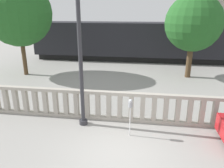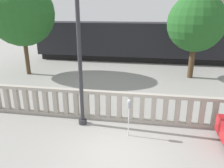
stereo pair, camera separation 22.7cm
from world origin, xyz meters
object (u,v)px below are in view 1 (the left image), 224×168
(lamppost, at_px, (80,39))
(parking_meter, at_px, (130,107))
(tree_right, at_px, (193,23))
(train_near, at_px, (177,42))
(tree_left, at_px, (18,13))

(lamppost, height_order, parking_meter, lamppost)
(parking_meter, relative_size, tree_right, 0.27)
(tree_right, bearing_deg, lamppost, -125.65)
(parking_meter, relative_size, train_near, 0.06)
(tree_left, bearing_deg, train_near, 28.46)
(lamppost, distance_m, tree_left, 9.52)
(train_near, bearing_deg, parking_meter, -103.87)
(train_near, distance_m, tree_left, 13.93)
(train_near, relative_size, tree_right, 4.64)
(train_near, distance_m, tree_right, 5.75)
(lamppost, relative_size, tree_left, 0.90)
(parking_meter, distance_m, train_near, 14.49)
(lamppost, bearing_deg, tree_left, 133.18)
(parking_meter, height_order, tree_right, tree_right)
(lamppost, distance_m, tree_right, 9.90)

